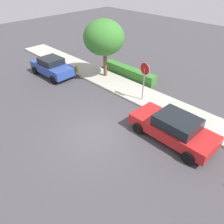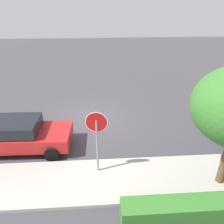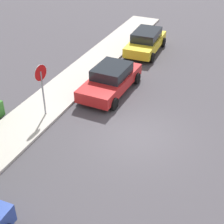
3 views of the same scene
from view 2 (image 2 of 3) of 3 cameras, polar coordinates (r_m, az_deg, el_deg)
ground_plane at (r=12.97m, az=-5.43°, el=-1.48°), size 60.00×60.00×0.00m
sidewalk_curb at (r=8.76m, az=-6.02°, el=-17.54°), size 32.00×2.34×0.14m
stop_sign at (r=7.99m, az=-4.00°, el=-5.45°), size 0.81×0.14×2.76m
parked_car_red at (r=10.84m, az=-22.97°, el=-5.47°), size 4.55×2.18×1.47m
front_yard_hedge at (r=7.96m, az=22.22°, el=-22.58°), size 5.03×0.70×0.78m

